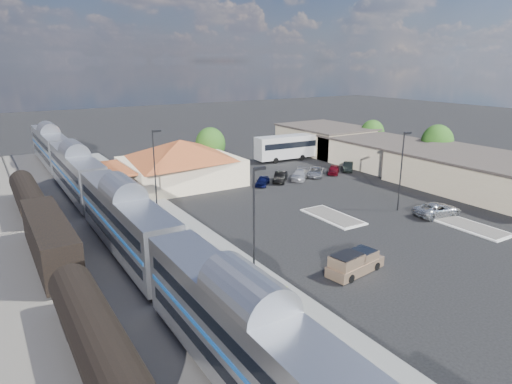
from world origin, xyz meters
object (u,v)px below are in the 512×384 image
station_depot (180,162)px  suv (438,210)px  pickup_truck (355,263)px  coach_bus (292,146)px

station_depot → suv: station_depot is taller
station_depot → pickup_truck: (1.12, -33.31, -2.27)m
pickup_truck → suv: bearing=-81.7°
pickup_truck → coach_bus: bearing=-38.6°
pickup_truck → suv: size_ratio=1.00×
pickup_truck → suv: 18.40m
pickup_truck → coach_bus: 44.06m
suv → station_depot: bearing=42.0°
station_depot → suv: bearing=-56.1°
pickup_truck → suv: pickup_truck is taller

